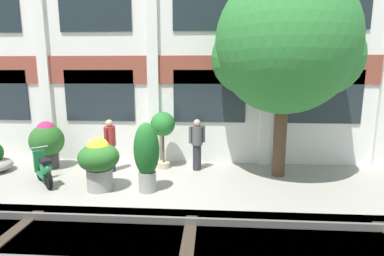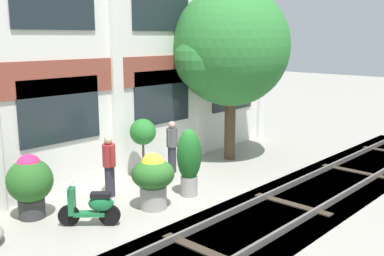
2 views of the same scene
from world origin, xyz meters
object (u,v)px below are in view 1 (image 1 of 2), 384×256
object	(u,v)px
potted_plant_glazed_jar	(147,153)
potted_plant_low_pan	(163,127)
resident_by_doorway	(110,144)
broadleaf_tree	(285,47)
potted_plant_ribbed_drum	(47,142)
scooter_second_parked	(44,169)
potted_plant_fluted_column	(99,160)
resident_watching_tracks	(197,143)

from	to	relation	value
potted_plant_glazed_jar	potted_plant_low_pan	size ratio (longest dim) A/B	0.99
resident_by_doorway	broadleaf_tree	bearing A→B (deg)	14.39
broadleaf_tree	potted_plant_ribbed_drum	world-z (taller)	broadleaf_tree
scooter_second_parked	resident_by_doorway	world-z (taller)	resident_by_doorway
scooter_second_parked	resident_by_doorway	distance (m)	1.94
potted_plant_fluted_column	resident_by_doorway	world-z (taller)	resident_by_doorway
potted_plant_ribbed_drum	resident_watching_tracks	distance (m)	4.75
potted_plant_low_pan	scooter_second_parked	world-z (taller)	potted_plant_low_pan
potted_plant_low_pan	scooter_second_parked	distance (m)	3.54
potted_plant_fluted_column	resident_by_doorway	bearing A→B (deg)	97.70
broadleaf_tree	potted_plant_glazed_jar	distance (m)	4.75
resident_by_doorway	resident_watching_tracks	bearing A→B (deg)	21.75
broadleaf_tree	resident_watching_tracks	xyz separation A→B (m)	(-2.44, 0.35, -2.85)
potted_plant_ribbed_drum	potted_plant_low_pan	size ratio (longest dim) A/B	0.84
broadleaf_tree	potted_plant_fluted_column	xyz separation A→B (m)	(-4.88, -1.45, -2.92)
broadleaf_tree	potted_plant_glazed_jar	size ratio (longest dim) A/B	3.22
potted_plant_fluted_column	potted_plant_low_pan	xyz separation A→B (m)	(1.36, 1.90, 0.54)
potted_plant_ribbed_drum	scooter_second_parked	size ratio (longest dim) A/B	1.44
potted_plant_glazed_jar	broadleaf_tree	bearing A→B (deg)	22.12
broadleaf_tree	potted_plant_low_pan	size ratio (longest dim) A/B	3.19
broadleaf_tree	scooter_second_parked	xyz separation A→B (m)	(-6.51, -1.22, -3.28)
potted_plant_ribbed_drum	potted_plant_glazed_jar	xyz separation A→B (m)	(3.56, -1.67, 0.15)
potted_plant_fluted_column	potted_plant_ribbed_drum	size ratio (longest dim) A/B	0.92
potted_plant_ribbed_drum	potted_plant_glazed_jar	bearing A→B (deg)	-25.17
potted_plant_fluted_column	potted_plant_glazed_jar	distance (m)	1.28
scooter_second_parked	resident_by_doorway	xyz separation A→B (m)	(1.43, 1.24, 0.43)
potted_plant_glazed_jar	potted_plant_low_pan	distance (m)	1.96
resident_by_doorway	resident_watching_tracks	world-z (taller)	resident_by_doorway
resident_watching_tracks	potted_plant_glazed_jar	bearing A→B (deg)	-54.52
broadleaf_tree	potted_plant_ribbed_drum	bearing A→B (deg)	178.38
potted_plant_fluted_column	potted_plant_ribbed_drum	distance (m)	2.84
potted_plant_low_pan	potted_plant_fluted_column	bearing A→B (deg)	-125.59
broadleaf_tree	scooter_second_parked	distance (m)	7.39
potted_plant_ribbed_drum	potted_plant_glazed_jar	world-z (taller)	potted_plant_glazed_jar
broadleaf_tree	resident_by_doorway	size ratio (longest dim) A/B	3.56
scooter_second_parked	potted_plant_glazed_jar	bearing A→B (deg)	-138.81
resident_by_doorway	scooter_second_parked	bearing A→B (deg)	-124.49
potted_plant_fluted_column	potted_plant_ribbed_drum	world-z (taller)	potted_plant_ribbed_drum
potted_plant_ribbed_drum	potted_plant_fluted_column	bearing A→B (deg)	-35.59
potted_plant_low_pan	resident_by_doorway	bearing A→B (deg)	-164.27
scooter_second_parked	resident_by_doorway	bearing A→B (deg)	-92.94
potted_plant_glazed_jar	resident_watching_tracks	xyz separation A→B (m)	(1.18, 1.82, -0.15)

